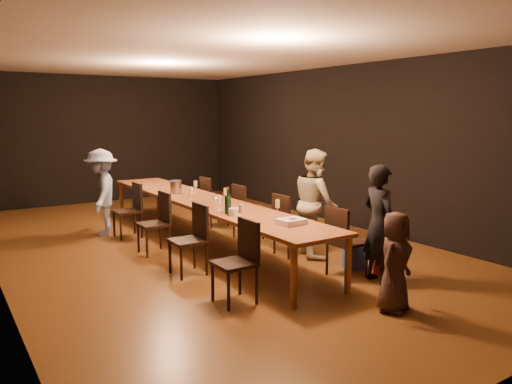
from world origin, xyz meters
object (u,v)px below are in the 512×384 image
chair_right_1 (291,224)px  woman_tan (316,203)px  woman_birthday (379,224)px  plate_stack (235,212)px  chair_right_3 (215,201)px  birthday_cake (291,222)px  chair_left_1 (188,240)px  champagne_bottle (228,201)px  ice_bucket (176,187)px  table (203,203)px  chair_left_0 (234,262)px  chair_right_0 (347,241)px  man_blue (102,192)px  chair_left_3 (127,211)px  chair_left_2 (153,223)px  child (395,262)px  chair_right_2 (249,211)px

chair_right_1 → woman_tan: size_ratio=0.58×
woman_birthday → plate_stack: size_ratio=8.17×
chair_right_3 → birthday_cake: size_ratio=2.80×
chair_left_1 → champagne_bottle: size_ratio=2.51×
chair_left_1 → plate_stack: 0.73m
chair_right_3 → birthday_cake: 3.52m
chair_right_3 → woman_birthday: woman_birthday is taller
champagne_bottle → ice_bucket: champagne_bottle is taller
table → chair_left_1: 1.49m
chair_right_3 → chair_left_0: 3.98m
table → chair_right_1: bearing=-54.7°
chair_right_0 → woman_tan: size_ratio=0.58×
woman_tan → chair_left_1: bearing=107.6°
chair_right_0 → woman_tan: 1.10m
man_blue → chair_left_0: bearing=25.6°
table → champagne_bottle: champagne_bottle is taller
chair_right_1 → plate_stack: size_ratio=5.09×
woman_tan → champagne_bottle: size_ratio=4.31×
chair_right_1 → chair_left_1: 1.70m
chair_right_0 → woman_birthday: size_ratio=0.62×
chair_left_3 → chair_right_1: bearing=-144.7°
chair_left_2 → chair_left_1: bearing=-180.0°
chair_left_0 → woman_birthday: 1.93m
chair_left_1 → child: child is taller
woman_tan → child: (-0.68, -2.13, -0.26)m
chair_left_2 → table: bearing=-90.0°
chair_right_2 → woman_birthday: bearing=3.5°
chair_right_3 → chair_left_0: (-1.70, -3.60, 0.00)m
woman_birthday → chair_right_2: bearing=11.7°
chair_right_3 → ice_bucket: (-0.94, -0.34, 0.39)m
woman_birthday → chair_right_3: bearing=10.6°
chair_left_0 → plate_stack: (0.62, 1.02, 0.34)m
woman_birthday → man_blue: man_blue is taller
table → chair_right_1: 1.49m
table → chair_right_1: (0.85, -1.20, -0.24)m
chair_left_0 → man_blue: (-0.30, 4.01, 0.29)m
chair_right_2 → chair_left_0: size_ratio=1.00×
table → chair_left_3: bearing=125.3°
table → plate_stack: (-0.23, -1.38, 0.10)m
child → chair_left_2: bearing=90.1°
man_blue → plate_stack: (0.92, -2.99, 0.05)m
chair_right_3 → chair_left_1: (-1.70, -2.40, 0.00)m
chair_left_1 → chair_right_1: bearing=-90.0°
table → chair_left_2: bearing=180.0°
chair_right_2 → champagne_bottle: champagne_bottle is taller
chair_left_1 → champagne_bottle: 0.76m
chair_right_2 → man_blue: 2.58m
chair_right_0 → woman_birthday: bearing=24.3°
ice_bucket → man_blue: bearing=144.9°
chair_left_1 → champagne_bottle: champagne_bottle is taller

